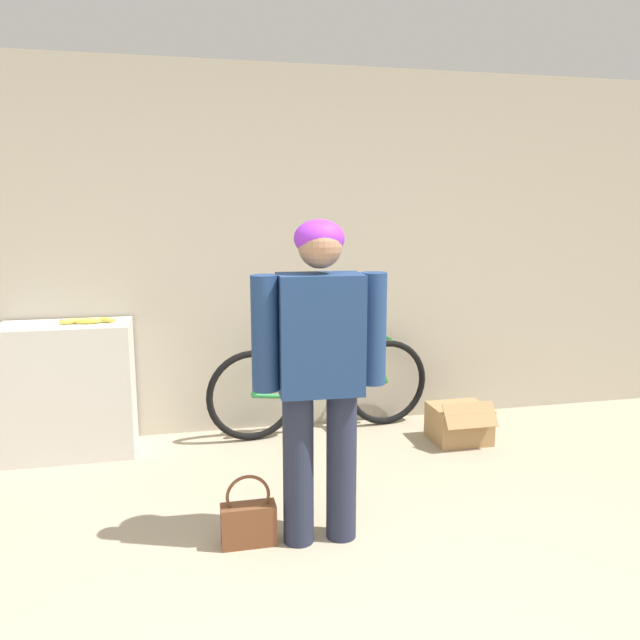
{
  "coord_description": "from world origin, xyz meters",
  "views": [
    {
      "loc": [
        -0.45,
        -1.66,
        1.62
      ],
      "look_at": [
        0.17,
        1.12,
        1.1
      ],
      "focal_mm": 35.0,
      "sensor_mm": 36.0,
      "label": 1
    }
  ],
  "objects_px": {
    "handbag": "(249,521)",
    "person": "(320,359)",
    "cardboard_box": "(459,423)",
    "banana": "(87,321)",
    "bicycle": "(321,386)"
  },
  "relations": [
    {
      "from": "bicycle",
      "to": "cardboard_box",
      "type": "distance_m",
      "value": 1.01
    },
    {
      "from": "person",
      "to": "cardboard_box",
      "type": "xyz_separation_m",
      "value": [
        1.24,
        1.08,
        -0.79
      ]
    },
    {
      "from": "person",
      "to": "bicycle",
      "type": "relative_size",
      "value": 0.94
    },
    {
      "from": "person",
      "to": "handbag",
      "type": "xyz_separation_m",
      "value": [
        -0.35,
        0.02,
        -0.8
      ]
    },
    {
      "from": "handbag",
      "to": "cardboard_box",
      "type": "bearing_deg",
      "value": 33.49
    },
    {
      "from": "banana",
      "to": "handbag",
      "type": "relative_size",
      "value": 1.02
    },
    {
      "from": "person",
      "to": "banana",
      "type": "height_order",
      "value": "person"
    },
    {
      "from": "bicycle",
      "to": "handbag",
      "type": "xyz_separation_m",
      "value": [
        -0.69,
        -1.44,
        -0.23
      ]
    },
    {
      "from": "bicycle",
      "to": "cardboard_box",
      "type": "xyz_separation_m",
      "value": [
        0.9,
        -0.39,
        -0.22
      ]
    },
    {
      "from": "banana",
      "to": "handbag",
      "type": "height_order",
      "value": "banana"
    },
    {
      "from": "banana",
      "to": "cardboard_box",
      "type": "relative_size",
      "value": 0.93
    },
    {
      "from": "person",
      "to": "handbag",
      "type": "relative_size",
      "value": 4.37
    },
    {
      "from": "person",
      "to": "banana",
      "type": "distance_m",
      "value": 1.86
    },
    {
      "from": "handbag",
      "to": "person",
      "type": "bearing_deg",
      "value": -3.5
    },
    {
      "from": "handbag",
      "to": "cardboard_box",
      "type": "xyz_separation_m",
      "value": [
        1.59,
        1.05,
        0.01
      ]
    }
  ]
}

